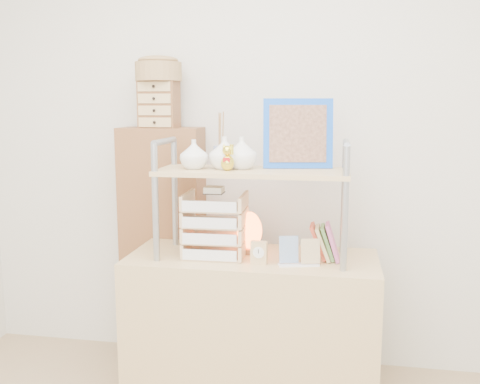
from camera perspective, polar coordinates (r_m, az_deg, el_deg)
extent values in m
cube|color=silver|center=(3.00, 2.86, 5.95)|extent=(3.40, 0.02, 2.60)
cube|color=tan|center=(2.73, 1.28, -14.47)|extent=(1.20, 0.50, 0.75)
cube|color=brown|center=(3.10, -8.14, -5.75)|extent=(0.46, 0.25, 1.35)
cylinder|color=#9397A0|center=(2.50, -9.01, -1.17)|extent=(0.03, 0.03, 0.55)
cylinder|color=#9397A0|center=(2.78, -6.97, -0.08)|extent=(0.03, 0.03, 0.55)
cylinder|color=#9397A0|center=(2.60, -8.07, 5.38)|extent=(0.03, 0.30, 0.03)
cylinder|color=#9397A0|center=(2.36, 11.13, -1.85)|extent=(0.03, 0.03, 0.55)
cylinder|color=#9397A0|center=(2.65, 11.06, -0.62)|extent=(0.03, 0.03, 0.55)
cylinder|color=#9397A0|center=(2.47, 11.29, 5.09)|extent=(0.03, 0.30, 0.03)
cube|color=#D4B572|center=(2.51, 1.34, 2.15)|extent=(0.90, 0.34, 0.02)
imported|color=white|center=(2.54, -4.93, 4.03)|extent=(0.13, 0.13, 0.14)
imported|color=white|center=(2.53, -1.64, 4.19)|extent=(0.15, 0.15, 0.15)
imported|color=white|center=(2.53, 0.19, 4.19)|extent=(0.15, 0.15, 0.15)
cylinder|color=#223D96|center=(2.66, -2.10, 3.86)|extent=(0.07, 0.07, 0.10)
cube|color=blue|center=(2.58, 6.21, 6.22)|extent=(0.34, 0.11, 0.33)
cube|color=#503124|center=(2.56, 6.19, 6.20)|extent=(0.27, 0.08, 0.27)
cube|color=#BE538C|center=(2.55, 9.84, -5.37)|extent=(0.07, 0.12, 0.17)
cube|color=#609048|center=(2.57, 9.35, -5.24)|extent=(0.07, 0.12, 0.17)
cube|color=tan|center=(2.55, 8.85, -5.34)|extent=(0.08, 0.13, 0.16)
cube|color=#C9492F|center=(2.57, 8.37, -5.21)|extent=(0.08, 0.14, 0.16)
cube|color=tan|center=(2.63, -2.61, -6.54)|extent=(0.29, 0.26, 0.01)
cube|color=white|center=(2.50, -3.28, -6.76)|extent=(0.26, 0.02, 0.05)
cube|color=tan|center=(2.61, -2.63, -4.92)|extent=(0.29, 0.26, 0.01)
cube|color=white|center=(2.48, -3.29, -5.05)|extent=(0.26, 0.02, 0.05)
cube|color=tan|center=(2.59, -2.64, -3.28)|extent=(0.29, 0.26, 0.01)
cube|color=white|center=(2.46, -3.31, -3.32)|extent=(0.26, 0.02, 0.05)
cube|color=tan|center=(2.58, -2.65, -1.61)|extent=(0.29, 0.26, 0.01)
cube|color=white|center=(2.45, -3.33, -1.57)|extent=(0.26, 0.02, 0.05)
cube|color=beige|center=(2.54, -2.77, 0.22)|extent=(0.09, 0.09, 0.03)
cylinder|color=brown|center=(2.67, 1.02, -6.16)|extent=(0.11, 0.11, 0.03)
ellipsoid|color=#ED531C|center=(2.64, 1.02, -4.05)|extent=(0.13, 0.13, 0.18)
cube|color=#D4B572|center=(2.47, 2.04, -6.47)|extent=(0.08, 0.04, 0.11)
cylinder|color=white|center=(2.45, 1.99, -6.47)|extent=(0.05, 0.01, 0.05)
cube|color=white|center=(2.47, 6.27, -7.72)|extent=(0.19, 0.10, 0.01)
cube|color=#1F4D90|center=(2.46, 5.22, -6.12)|extent=(0.09, 0.05, 0.12)
cube|color=tan|center=(2.46, 7.52, -6.28)|extent=(0.09, 0.05, 0.11)
cube|color=brown|center=(2.97, -8.62, 9.21)|extent=(0.20, 0.15, 0.25)
cube|color=#D4B572|center=(2.90, -9.08, 7.35)|extent=(0.18, 0.01, 0.05)
cube|color=#D4B572|center=(2.90, -9.11, 8.58)|extent=(0.18, 0.01, 0.05)
cube|color=#D4B572|center=(2.90, -9.14, 9.82)|extent=(0.18, 0.01, 0.05)
cube|color=#D4B572|center=(2.90, -9.17, 11.05)|extent=(0.18, 0.01, 0.05)
cylinder|color=olive|center=(2.98, -8.70, 12.58)|extent=(0.25, 0.25, 0.10)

